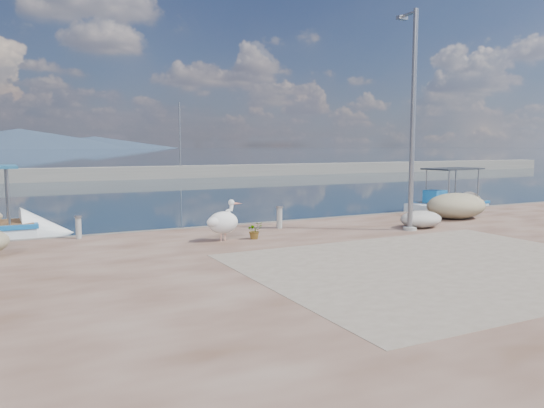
{
  "coord_description": "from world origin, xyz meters",
  "views": [
    {
      "loc": [
        -7.97,
        -11.9,
        3.25
      ],
      "look_at": [
        0.0,
        3.8,
        1.3
      ],
      "focal_mm": 35.0,
      "sensor_mm": 36.0,
      "label": 1
    }
  ],
  "objects_px": {
    "pelican": "(223,222)",
    "lamp_post": "(412,128)",
    "bollard_near": "(279,216)",
    "boat_right": "(451,208)"
  },
  "relations": [
    {
      "from": "boat_right",
      "to": "bollard_near",
      "type": "bearing_deg",
      "value": -170.59
    },
    {
      "from": "lamp_post",
      "to": "bollard_near",
      "type": "bearing_deg",
      "value": 148.13
    },
    {
      "from": "pelican",
      "to": "lamp_post",
      "type": "relative_size",
      "value": 0.18
    },
    {
      "from": "lamp_post",
      "to": "pelican",
      "type": "bearing_deg",
      "value": 171.49
    },
    {
      "from": "pelican",
      "to": "lamp_post",
      "type": "height_order",
      "value": "lamp_post"
    },
    {
      "from": "boat_right",
      "to": "pelican",
      "type": "distance_m",
      "value": 14.83
    },
    {
      "from": "bollard_near",
      "to": "lamp_post",
      "type": "bearing_deg",
      "value": -31.87
    },
    {
      "from": "pelican",
      "to": "lamp_post",
      "type": "bearing_deg",
      "value": -25.84
    },
    {
      "from": "pelican",
      "to": "bollard_near",
      "type": "distance_m",
      "value": 2.86
    },
    {
      "from": "pelican",
      "to": "bollard_near",
      "type": "bearing_deg",
      "value": 10.43
    }
  ]
}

